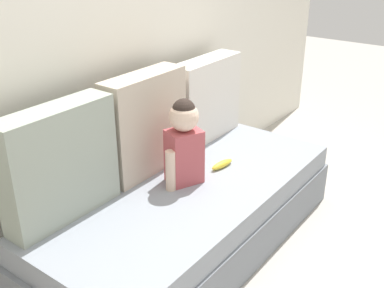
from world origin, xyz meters
TOP-DOWN VIEW (x-y plane):
  - ground_plane at (0.00, 0.00)m, footprint 12.00×12.00m
  - back_wall at (0.00, 0.55)m, footprint 5.14×0.10m
  - couch at (0.00, 0.00)m, footprint 1.94×0.85m
  - throw_pillow_left at (-0.60, 0.32)m, footprint 0.60×0.16m
  - throw_pillow_center at (0.00, 0.32)m, footprint 0.55×0.16m
  - throw_pillow_right at (0.60, 0.32)m, footprint 0.58×0.16m
  - toddler at (0.02, 0.06)m, footprint 0.29×0.20m
  - banana at (0.29, -0.02)m, footprint 0.17×0.07m

SIDE VIEW (x-z plane):
  - ground_plane at x=0.00m, z-range 0.00..0.00m
  - couch at x=0.00m, z-range 0.00..0.40m
  - banana at x=0.29m, z-range 0.40..0.44m
  - toddler at x=0.02m, z-range 0.41..0.90m
  - throw_pillow_right at x=0.60m, z-range 0.40..0.94m
  - throw_pillow_left at x=-0.60m, z-range 0.40..0.97m
  - throw_pillow_center at x=0.00m, z-range 0.40..0.98m
  - back_wall at x=0.00m, z-range 0.00..2.55m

